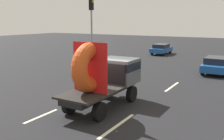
% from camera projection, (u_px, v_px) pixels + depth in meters
% --- Properties ---
extents(ground_plane, '(120.00, 120.00, 0.00)m').
position_uv_depth(ground_plane, '(102.00, 106.00, 13.29)').
color(ground_plane, black).
extents(flatbed_truck, '(2.02, 5.09, 3.44)m').
position_uv_depth(flatbed_truck, '(106.00, 74.00, 13.04)').
color(flatbed_truck, black).
rests_on(flatbed_truck, ground_plane).
extents(distant_sedan, '(1.84, 4.29, 1.40)m').
position_uv_depth(distant_sedan, '(216.00, 65.00, 21.31)').
color(distant_sedan, black).
rests_on(distant_sedan, ground_plane).
extents(traffic_light, '(0.42, 0.36, 6.23)m').
position_uv_depth(traffic_light, '(92.00, 25.00, 22.96)').
color(traffic_light, gray).
rests_on(traffic_light, ground_plane).
extents(lane_dash_left_near, '(0.16, 2.07, 0.01)m').
position_uv_depth(lane_dash_left_near, '(41.00, 116.00, 11.84)').
color(lane_dash_left_near, beige).
rests_on(lane_dash_left_near, ground_plane).
extents(lane_dash_left_far, '(0.16, 2.69, 0.01)m').
position_uv_depth(lane_dash_left_far, '(124.00, 81.00, 18.79)').
color(lane_dash_left_far, beige).
rests_on(lane_dash_left_far, ground_plane).
extents(lane_dash_right_near, '(0.16, 2.98, 0.01)m').
position_uv_depth(lane_dash_right_near, '(117.00, 125.00, 10.77)').
color(lane_dash_right_near, beige).
rests_on(lane_dash_right_near, ground_plane).
extents(lane_dash_right_far, '(0.16, 2.80, 0.01)m').
position_uv_depth(lane_dash_right_far, '(172.00, 87.00, 17.12)').
color(lane_dash_right_far, beige).
rests_on(lane_dash_right_far, ground_plane).
extents(oncoming_car, '(1.79, 4.17, 1.36)m').
position_uv_depth(oncoming_car, '(161.00, 49.00, 33.56)').
color(oncoming_car, black).
rests_on(oncoming_car, ground_plane).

